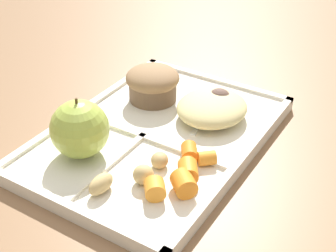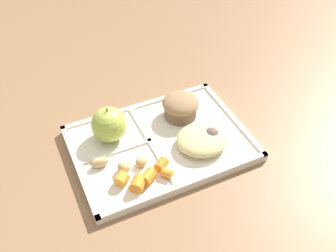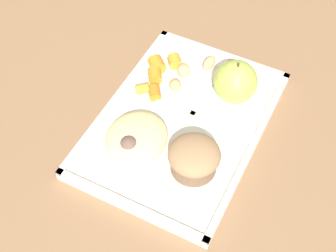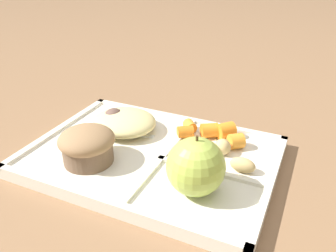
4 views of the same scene
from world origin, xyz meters
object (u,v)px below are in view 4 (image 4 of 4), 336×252
Objects in this scene: lunch_tray at (152,157)px; bran_muffin at (87,145)px; green_apple at (196,167)px; plastic_fork at (108,131)px.

bran_muffin reaches higher than lunch_tray.
plastic_fork is at bearing -24.53° from green_apple.
plastic_fork is at bearing -74.97° from bran_muffin.
green_apple is 0.18m from bran_muffin.
bran_muffin is at bearing 36.85° from lunch_tray.
bran_muffin is 0.59× the size of plastic_fork.
lunch_tray is at bearing 163.12° from plastic_fork.
green_apple reaches higher than plastic_fork.
green_apple is 0.59× the size of plastic_fork.
bran_muffin is (0.08, 0.06, 0.04)m from lunch_tray.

